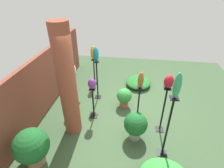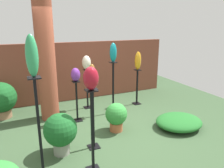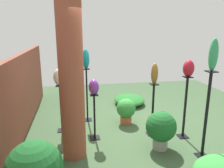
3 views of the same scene
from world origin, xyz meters
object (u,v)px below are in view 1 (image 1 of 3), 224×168
(pedestal_amber, at_px, (94,73))
(potted_plant_front_right, at_px, (32,147))
(brick_pillar, at_px, (67,84))
(art_vase_amber, at_px, (93,53))
(art_vase_ivory, at_px, (72,70))
(art_vase_ruby, at_px, (169,82))
(pedestal_ruby, at_px, (163,112))
(pedestal_ivory, at_px, (75,92))
(pedestal_jade, at_px, (167,130))
(pedestal_bronze, at_px, (138,107))
(art_vase_jade, at_px, (177,86))
(potted_plant_near_pillar, at_px, (136,125))
(pedestal_violet, at_px, (93,105))
(potted_plant_back_center, at_px, (124,97))
(art_vase_bronze, at_px, (141,80))
(art_vase_violet, at_px, (92,84))
(pedestal_teal, at_px, (97,82))
(art_vase_teal, at_px, (96,54))

(pedestal_amber, relative_size, potted_plant_front_right, 1.13)
(brick_pillar, height_order, art_vase_amber, brick_pillar)
(art_vase_ivory, bearing_deg, art_vase_ruby, -106.14)
(pedestal_ruby, bearing_deg, pedestal_ivory, 73.86)
(pedestal_jade, xyz_separation_m, pedestal_bronze, (0.95, 0.59, -0.21))
(pedestal_jade, bearing_deg, pedestal_bronze, 31.91)
(art_vase_jade, xyz_separation_m, potted_plant_near_pillar, (0.38, 0.63, -1.38))
(pedestal_violet, height_order, potted_plant_back_center, pedestal_violet)
(pedestal_bronze, relative_size, potted_plant_near_pillar, 1.52)
(art_vase_ruby, relative_size, potted_plant_back_center, 0.54)
(pedestal_jade, bearing_deg, art_vase_amber, 38.30)
(pedestal_amber, xyz_separation_m, art_vase_ruby, (-2.06, -2.21, 1.01))
(pedestal_jade, distance_m, pedestal_violet, 2.07)
(art_vase_amber, relative_size, potted_plant_front_right, 0.56)
(art_vase_ruby, bearing_deg, art_vase_amber, 47.03)
(art_vase_bronze, bearing_deg, potted_plant_back_center, 32.63)
(potted_plant_front_right, bearing_deg, art_vase_jade, -77.58)
(pedestal_ivory, xyz_separation_m, art_vase_jade, (-1.45, -2.48, 1.33))
(art_vase_violet, bearing_deg, art_vase_ivory, 55.43)
(brick_pillar, height_order, art_vase_violet, brick_pillar)
(art_vase_bronze, bearing_deg, art_vase_jade, -148.09)
(art_vase_amber, relative_size, art_vase_ivory, 1.37)
(art_vase_amber, height_order, potted_plant_near_pillar, art_vase_amber)
(pedestal_violet, distance_m, potted_plant_back_center, 1.01)
(brick_pillar, distance_m, art_vase_amber, 2.35)
(art_vase_amber, bearing_deg, potted_plant_near_pillar, -146.96)
(pedestal_teal, height_order, potted_plant_back_center, pedestal_teal)
(art_vase_teal, xyz_separation_m, potted_plant_front_right, (-2.52, 0.82, -1.05))
(potted_plant_front_right, xyz_separation_m, potted_plant_back_center, (2.19, -1.71, -0.13))
(brick_pillar, xyz_separation_m, pedestal_ivory, (1.01, 0.27, -0.90))
(brick_pillar, xyz_separation_m, pedestal_teal, (1.49, -0.33, -0.78))
(pedestal_violet, distance_m, art_vase_ivory, 1.14)
(potted_plant_front_right, bearing_deg, pedestal_bronze, -53.92)
(art_vase_violet, bearing_deg, art_vase_teal, 5.29)
(pedestal_violet, relative_size, potted_plant_near_pillar, 1.29)
(pedestal_ivory, xyz_separation_m, potted_plant_back_center, (0.14, -1.48, -0.13))
(art_vase_bronze, xyz_separation_m, potted_plant_front_right, (-1.54, 2.12, -0.85))
(brick_pillar, distance_m, pedestal_amber, 2.53)
(pedestal_ivory, relative_size, potted_plant_back_center, 1.72)
(art_vase_ruby, bearing_deg, pedestal_teal, 57.82)
(pedestal_jade, height_order, potted_plant_near_pillar, pedestal_jade)
(art_vase_jade, xyz_separation_m, art_vase_bronze, (0.95, 0.59, -0.48))
(art_vase_violet, bearing_deg, potted_plant_front_right, 150.17)
(pedestal_ivory, height_order, potted_plant_back_center, pedestal_ivory)
(art_vase_violet, height_order, potted_plant_near_pillar, art_vase_violet)
(pedestal_ruby, relative_size, art_vase_amber, 2.65)
(pedestal_bronze, height_order, pedestal_amber, pedestal_bronze)
(pedestal_ruby, height_order, pedestal_bronze, pedestal_ruby)
(pedestal_jade, relative_size, potted_plant_back_center, 2.55)
(pedestal_jade, height_order, art_vase_jade, art_vase_jade)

